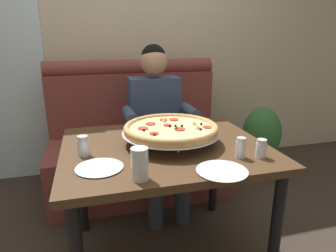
{
  "coord_description": "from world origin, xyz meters",
  "views": [
    {
      "loc": [
        -0.39,
        -1.49,
        1.33
      ],
      "look_at": [
        0.02,
        -0.0,
        0.86
      ],
      "focal_mm": 31.32,
      "sensor_mm": 36.0,
      "label": 1
    }
  ],
  "objects_px": {
    "drinking_glass": "(140,166)",
    "potted_plant": "(261,139)",
    "plate_near_right": "(99,166)",
    "shaker_parmesan": "(83,147)",
    "shaker_oregano": "(261,150)",
    "diner_main": "(157,119)",
    "dining_table": "(165,160)",
    "booth_bench": "(139,145)",
    "plate_near_left": "(222,169)",
    "pizza": "(171,129)",
    "shaker_pepper_flakes": "(241,149)"
  },
  "relations": [
    {
      "from": "dining_table",
      "to": "pizza",
      "type": "distance_m",
      "value": 0.18
    },
    {
      "from": "shaker_parmesan",
      "to": "dining_table",
      "type": "bearing_deg",
      "value": 5.13
    },
    {
      "from": "shaker_parmesan",
      "to": "shaker_oregano",
      "type": "bearing_deg",
      "value": -16.63
    },
    {
      "from": "shaker_parmesan",
      "to": "potted_plant",
      "type": "height_order",
      "value": "shaker_parmesan"
    },
    {
      "from": "shaker_oregano",
      "to": "plate_near_right",
      "type": "bearing_deg",
      "value": 174.25
    },
    {
      "from": "pizza",
      "to": "shaker_oregano",
      "type": "bearing_deg",
      "value": -39.94
    },
    {
      "from": "shaker_parmesan",
      "to": "drinking_glass",
      "type": "bearing_deg",
      "value": -55.11
    },
    {
      "from": "diner_main",
      "to": "potted_plant",
      "type": "relative_size",
      "value": 1.82
    },
    {
      "from": "diner_main",
      "to": "booth_bench",
      "type": "bearing_deg",
      "value": 112.48
    },
    {
      "from": "diner_main",
      "to": "plate_near_right",
      "type": "distance_m",
      "value": 1.01
    },
    {
      "from": "shaker_parmesan",
      "to": "potted_plant",
      "type": "bearing_deg",
      "value": 28.24
    },
    {
      "from": "shaker_pepper_flakes",
      "to": "potted_plant",
      "type": "bearing_deg",
      "value": 52.39
    },
    {
      "from": "drinking_glass",
      "to": "potted_plant",
      "type": "xyz_separation_m",
      "value": [
        1.37,
        1.19,
        -0.42
      ]
    },
    {
      "from": "diner_main",
      "to": "potted_plant",
      "type": "bearing_deg",
      "value": 8.3
    },
    {
      "from": "shaker_parmesan",
      "to": "diner_main",
      "type": "bearing_deg",
      "value": 52.2
    },
    {
      "from": "pizza",
      "to": "shaker_oregano",
      "type": "height_order",
      "value": "pizza"
    },
    {
      "from": "shaker_pepper_flakes",
      "to": "diner_main",
      "type": "bearing_deg",
      "value": 102.71
    },
    {
      "from": "diner_main",
      "to": "shaker_parmesan",
      "type": "distance_m",
      "value": 0.9
    },
    {
      "from": "dining_table",
      "to": "drinking_glass",
      "type": "height_order",
      "value": "drinking_glass"
    },
    {
      "from": "plate_near_left",
      "to": "potted_plant",
      "type": "xyz_separation_m",
      "value": [
        1.0,
        1.22,
        -0.37
      ]
    },
    {
      "from": "shaker_oregano",
      "to": "drinking_glass",
      "type": "xyz_separation_m",
      "value": [
        -0.63,
        -0.08,
        0.02
      ]
    },
    {
      "from": "shaker_parmesan",
      "to": "plate_near_right",
      "type": "xyz_separation_m",
      "value": [
        0.07,
        -0.18,
        -0.03
      ]
    },
    {
      "from": "dining_table",
      "to": "shaker_pepper_flakes",
      "type": "relative_size",
      "value": 10.62
    },
    {
      "from": "shaker_pepper_flakes",
      "to": "potted_plant",
      "type": "xyz_separation_m",
      "value": [
        0.84,
        1.09,
        -0.4
      ]
    },
    {
      "from": "diner_main",
      "to": "drinking_glass",
      "type": "distance_m",
      "value": 1.09
    },
    {
      "from": "booth_bench",
      "to": "pizza",
      "type": "relative_size",
      "value": 2.75
    },
    {
      "from": "booth_bench",
      "to": "plate_near_right",
      "type": "bearing_deg",
      "value": -107.75
    },
    {
      "from": "plate_near_right",
      "to": "diner_main",
      "type": "bearing_deg",
      "value": 61.58
    },
    {
      "from": "plate_near_right",
      "to": "potted_plant",
      "type": "xyz_separation_m",
      "value": [
        1.53,
        1.04,
        -0.37
      ]
    },
    {
      "from": "diner_main",
      "to": "shaker_oregano",
      "type": "bearing_deg",
      "value": -72.03
    },
    {
      "from": "pizza",
      "to": "potted_plant",
      "type": "xyz_separation_m",
      "value": [
        1.12,
        0.8,
        -0.44
      ]
    },
    {
      "from": "pizza",
      "to": "shaker_oregano",
      "type": "relative_size",
      "value": 5.76
    },
    {
      "from": "booth_bench",
      "to": "diner_main",
      "type": "distance_m",
      "value": 0.42
    },
    {
      "from": "diner_main",
      "to": "plate_near_left",
      "type": "distance_m",
      "value": 1.07
    },
    {
      "from": "booth_bench",
      "to": "dining_table",
      "type": "distance_m",
      "value": 0.97
    },
    {
      "from": "booth_bench",
      "to": "drinking_glass",
      "type": "bearing_deg",
      "value": -98.91
    },
    {
      "from": "drinking_glass",
      "to": "diner_main",
      "type": "bearing_deg",
      "value": 73.15
    },
    {
      "from": "shaker_oregano",
      "to": "shaker_pepper_flakes",
      "type": "bearing_deg",
      "value": 166.41
    },
    {
      "from": "booth_bench",
      "to": "shaker_parmesan",
      "type": "bearing_deg",
      "value": -114.24
    },
    {
      "from": "dining_table",
      "to": "potted_plant",
      "type": "distance_m",
      "value": 1.45
    },
    {
      "from": "shaker_pepper_flakes",
      "to": "potted_plant",
      "type": "height_order",
      "value": "shaker_pepper_flakes"
    },
    {
      "from": "plate_near_left",
      "to": "drinking_glass",
      "type": "bearing_deg",
      "value": 176.59
    },
    {
      "from": "plate_near_right",
      "to": "dining_table",
      "type": "bearing_deg",
      "value": 30.49
    },
    {
      "from": "booth_bench",
      "to": "pizza",
      "type": "xyz_separation_m",
      "value": [
        0.04,
        -0.91,
        0.43
      ]
    },
    {
      "from": "shaker_parmesan",
      "to": "potted_plant",
      "type": "relative_size",
      "value": 0.15
    },
    {
      "from": "drinking_glass",
      "to": "shaker_pepper_flakes",
      "type": "bearing_deg",
      "value": 10.88
    },
    {
      "from": "booth_bench",
      "to": "plate_near_left",
      "type": "relative_size",
      "value": 6.45
    },
    {
      "from": "shaker_oregano",
      "to": "potted_plant",
      "type": "height_order",
      "value": "shaker_oregano"
    },
    {
      "from": "shaker_parmesan",
      "to": "shaker_oregano",
      "type": "xyz_separation_m",
      "value": [
        0.86,
        -0.26,
        -0.0
      ]
    },
    {
      "from": "diner_main",
      "to": "drinking_glass",
      "type": "relative_size",
      "value": 8.93
    }
  ]
}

